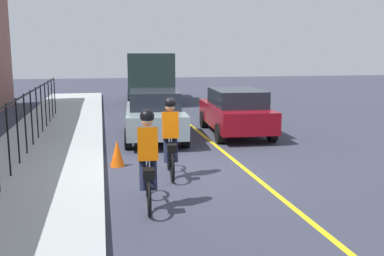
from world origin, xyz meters
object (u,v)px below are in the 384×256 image
cyclist_lead (170,138)px  box_truck_background (151,75)px  cyclist_follow (148,160)px  parked_sedan_rear (154,114)px  traffic_cone_near (117,153)px  patrol_sedan (235,111)px

cyclist_lead → box_truck_background: (15.67, -1.34, 0.64)m
cyclist_lead → cyclist_follow: 2.08m
cyclist_follow → box_truck_background: box_truck_background is taller
cyclist_follow → box_truck_background: (17.62, -2.06, 0.64)m
cyclist_lead → parked_sedan_rear: cyclist_lead is taller
parked_sedan_rear → box_truck_background: size_ratio=0.65×
traffic_cone_near → cyclist_follow: bearing=-171.9°
cyclist_follow → box_truck_background: bearing=-2.4°
patrol_sedan → box_truck_background: bearing=12.2°
parked_sedan_rear → traffic_cone_near: (-3.43, 1.35, -0.49)m
cyclist_lead → cyclist_follow: bearing=164.1°
cyclist_lead → patrol_sedan: 5.65m
cyclist_lead → parked_sedan_rear: size_ratio=0.40×
parked_sedan_rear → box_truck_background: 11.14m
cyclist_follow → traffic_cone_near: 3.23m
cyclist_follow → parked_sedan_rear: (6.57, -0.90, -0.09)m
cyclist_lead → traffic_cone_near: 1.76m
cyclist_lead → traffic_cone_near: (1.19, 1.17, -0.58)m
cyclist_lead → box_truck_background: size_ratio=0.26×
parked_sedan_rear → cyclist_lead: bearing=1.8°
patrol_sedan → traffic_cone_near: patrol_sedan is taller
cyclist_follow → parked_sedan_rear: size_ratio=0.40×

